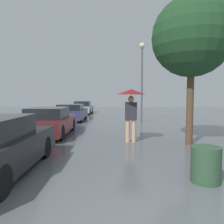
{
  "coord_description": "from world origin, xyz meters",
  "views": [
    {
      "loc": [
        -0.49,
        -2.57,
        1.74
      ],
      "look_at": [
        -0.49,
        5.47,
        1.13
      ],
      "focal_mm": 35.0,
      "sensor_mm": 36.0,
      "label": 1
    }
  ],
  "objects": [
    {
      "name": "parked_car_farthest",
      "position": [
        -3.32,
        18.71,
        0.55
      ],
      "size": [
        1.67,
        4.35,
        1.18
      ],
      "color": "#9EA3A8",
      "rests_on": "ground_plane"
    },
    {
      "name": "parked_car_third",
      "position": [
        -3.36,
        12.71,
        0.54
      ],
      "size": [
        1.84,
        4.18,
        1.13
      ],
      "color": "navy",
      "rests_on": "ground_plane"
    },
    {
      "name": "tree",
      "position": [
        2.24,
        5.07,
        3.72
      ],
      "size": [
        2.73,
        2.73,
        5.11
      ],
      "color": "brown",
      "rests_on": "ground_plane"
    },
    {
      "name": "parked_car_second",
      "position": [
        -3.27,
        6.97,
        0.57
      ],
      "size": [
        1.77,
        3.95,
        1.22
      ],
      "color": "maroon",
      "rests_on": "ground_plane"
    },
    {
      "name": "pedestrian",
      "position": [
        0.21,
        5.47,
        1.55
      ],
      "size": [
        1.09,
        1.09,
        1.97
      ],
      "color": "tan",
      "rests_on": "ground_plane"
    },
    {
      "name": "street_lamp",
      "position": [
        1.43,
        11.59,
        3.43
      ],
      "size": [
        0.36,
        0.36,
        5.09
      ],
      "color": "#515456",
      "rests_on": "ground_plane"
    },
    {
      "name": "trash_bin",
      "position": [
        1.39,
        1.7,
        0.36
      ],
      "size": [
        0.58,
        0.58,
        0.72
      ],
      "color": "#2D4C33",
      "rests_on": "ground_plane"
    }
  ]
}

